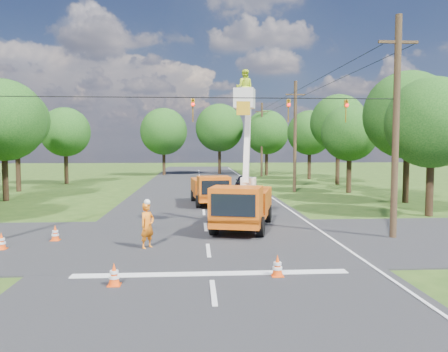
{
  "coord_description": "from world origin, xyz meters",
  "views": [
    {
      "loc": [
        -0.48,
        -17.15,
        4.22
      ],
      "look_at": [
        1.01,
        5.96,
        2.6
      ],
      "focal_mm": 35.0,
      "sensor_mm": 36.0,
      "label": 1
    }
  ],
  "objects": [
    {
      "name": "edge_line",
      "position": [
        5.6,
        20.0,
        0.0
      ],
      "size": [
        0.12,
        90.0,
        0.02
      ],
      "primitive_type": "cube",
      "color": "silver",
      "rests_on": "ground"
    },
    {
      "name": "tree_right_e",
      "position": [
        13.8,
        37.0,
        5.81
      ],
      "size": [
        5.6,
        5.6,
        8.63
      ],
      "color": "#382616",
      "rests_on": "ground"
    },
    {
      "name": "ground",
      "position": [
        0.0,
        20.0,
        0.0
      ],
      "size": [
        140.0,
        140.0,
        0.0
      ],
      "primitive_type": "plane",
      "color": "#274615",
      "rests_on": "ground"
    },
    {
      "name": "road_cross",
      "position": [
        0.0,
        2.0,
        0.0
      ],
      "size": [
        56.0,
        10.0,
        0.07
      ],
      "primitive_type": "cube",
      "color": "black",
      "rests_on": "ground"
    },
    {
      "name": "tree_left_e",
      "position": [
        -16.8,
        24.0,
        6.49
      ],
      "size": [
        5.8,
        5.8,
        9.41
      ],
      "color": "#382616",
      "rests_on": "ground"
    },
    {
      "name": "distant_car",
      "position": [
        4.3,
        26.48,
        0.62
      ],
      "size": [
        2.1,
        3.83,
        1.23
      ],
      "primitive_type": "imported",
      "rotation": [
        0.0,
        0.0,
        -0.19
      ],
      "color": "black",
      "rests_on": "ground"
    },
    {
      "name": "bucket_truck",
      "position": [
        1.87,
        4.57,
        1.71
      ],
      "size": [
        3.76,
        6.61,
        8.05
      ],
      "rotation": [
        0.0,
        0.0,
        -0.25
      ],
      "color": "#E15C0F",
      "rests_on": "ground"
    },
    {
      "name": "pole_right_near",
      "position": [
        8.5,
        2.0,
        5.11
      ],
      "size": [
        1.8,
        0.3,
        10.0
      ],
      "color": "#4C3823",
      "rests_on": "ground"
    },
    {
      "name": "tree_right_c",
      "position": [
        13.2,
        21.0,
        5.31
      ],
      "size": [
        5.0,
        5.0,
        7.83
      ],
      "color": "#382616",
      "rests_on": "ground"
    },
    {
      "name": "tree_left_d",
      "position": [
        -15.0,
        17.0,
        6.12
      ],
      "size": [
        6.2,
        6.2,
        9.24
      ],
      "color": "#382616",
      "rests_on": "ground"
    },
    {
      "name": "tree_left_f",
      "position": [
        -14.8,
        32.0,
        5.69
      ],
      "size": [
        5.4,
        5.4,
        8.4
      ],
      "color": "#382616",
      "rests_on": "ground"
    },
    {
      "name": "ground_worker",
      "position": [
        -2.48,
        0.66,
        0.95
      ],
      "size": [
        0.79,
        0.82,
        1.89
      ],
      "primitive_type": "imported",
      "rotation": [
        0.0,
        0.0,
        0.86
      ],
      "color": "orange",
      "rests_on": "ground"
    },
    {
      "name": "traffic_cone_0",
      "position": [
        -2.94,
        -4.15,
        0.36
      ],
      "size": [
        0.38,
        0.38,
        0.71
      ],
      "color": "#FF4C0D",
      "rests_on": "ground"
    },
    {
      "name": "tree_far_c",
      "position": [
        9.5,
        44.0,
        6.06
      ],
      "size": [
        6.2,
        6.2,
        9.18
      ],
      "color": "#382616",
      "rests_on": "ground"
    },
    {
      "name": "traffic_cone_2",
      "position": [
        1.69,
        8.47,
        0.36
      ],
      "size": [
        0.38,
        0.38,
        0.71
      ],
      "color": "#FF4C0D",
      "rests_on": "ground"
    },
    {
      "name": "traffic_cone_1",
      "position": [
        2.12,
        -3.53,
        0.36
      ],
      "size": [
        0.38,
        0.38,
        0.71
      ],
      "color": "#FF4C0D",
      "rests_on": "ground"
    },
    {
      "name": "signal_span",
      "position": [
        2.23,
        1.99,
        5.88
      ],
      "size": [
        18.0,
        0.29,
        1.07
      ],
      "color": "black",
      "rests_on": "ground"
    },
    {
      "name": "tree_right_b",
      "position": [
        15.0,
        14.0,
        6.43
      ],
      "size": [
        6.4,
        6.4,
        9.65
      ],
      "color": "#382616",
      "rests_on": "ground"
    },
    {
      "name": "traffic_cone_5",
      "position": [
        -8.34,
        0.77,
        0.36
      ],
      "size": [
        0.38,
        0.38,
        0.71
      ],
      "color": "#FF4C0D",
      "rests_on": "ground"
    },
    {
      "name": "second_truck",
      "position": [
        0.52,
        13.76,
        1.12
      ],
      "size": [
        2.78,
        5.96,
        2.16
      ],
      "rotation": [
        0.0,
        0.0,
        0.1
      ],
      "color": "#E15C0F",
      "rests_on": "ground"
    },
    {
      "name": "tree_far_a",
      "position": [
        -5.0,
        45.0,
        6.19
      ],
      "size": [
        6.6,
        6.6,
        9.5
      ],
      "color": "#382616",
      "rests_on": "ground"
    },
    {
      "name": "traffic_cone_3",
      "position": [
        2.18,
        10.82,
        0.36
      ],
      "size": [
        0.38,
        0.38,
        0.71
      ],
      "color": "#FF4C0D",
      "rests_on": "ground"
    },
    {
      "name": "pole_right_far",
      "position": [
        8.5,
        42.0,
        5.11
      ],
      "size": [
        1.8,
        0.3,
        10.0
      ],
      "color": "#4C3823",
      "rests_on": "ground"
    },
    {
      "name": "traffic_cone_7",
      "position": [
        5.0,
        16.33,
        0.36
      ],
      "size": [
        0.38,
        0.38,
        0.71
      ],
      "color": "#FF4C0D",
      "rests_on": "ground"
    },
    {
      "name": "tree_right_a",
      "position": [
        13.5,
        8.0,
        5.56
      ],
      "size": [
        5.4,
        5.4,
        8.28
      ],
      "color": "#382616",
      "rests_on": "ground"
    },
    {
      "name": "road_main",
      "position": [
        0.0,
        20.0,
        0.0
      ],
      "size": [
        12.0,
        100.0,
        0.06
      ],
      "primitive_type": "cube",
      "color": "black",
      "rests_on": "ground"
    },
    {
      "name": "stop_bar",
      "position": [
        0.0,
        -3.2,
        0.0
      ],
      "size": [
        9.0,
        0.45,
        0.02
      ],
      "primitive_type": "cube",
      "color": "silver",
      "rests_on": "ground"
    },
    {
      "name": "tree_far_b",
      "position": [
        3.0,
        47.0,
        6.81
      ],
      "size": [
        7.0,
        7.0,
        10.32
      ],
      "color": "#382616",
      "rests_on": "ground"
    },
    {
      "name": "tree_right_d",
      "position": [
        14.8,
        29.0,
        6.68
      ],
      "size": [
        6.0,
        6.0,
        9.7
      ],
      "color": "#382616",
      "rests_on": "ground"
    },
    {
      "name": "pole_right_mid",
      "position": [
        8.5,
        22.0,
        5.11
      ],
      "size": [
        1.8,
        0.3,
        10.0
      ],
      "color": "#4C3823",
      "rests_on": "ground"
    },
    {
      "name": "traffic_cone_4",
      "position": [
        -6.7,
        2.3,
        0.36
      ],
      "size": [
        0.38,
        0.38,
        0.71
      ],
      "color": "#FF4C0D",
      "rests_on": "ground"
    }
  ]
}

